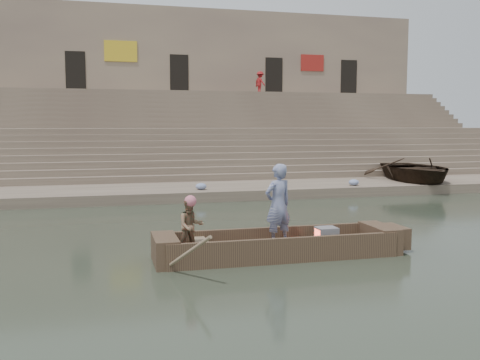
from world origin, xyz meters
name	(u,v)px	position (x,y,z in m)	size (l,w,h in m)	color
ground	(361,227)	(0.00, 0.00, 0.00)	(120.00, 120.00, 0.00)	#273124
lower_landing	(276,189)	(0.00, 8.00, 0.20)	(32.00, 4.00, 0.40)	#81705C
mid_landing	(235,153)	(0.00, 15.50, 1.40)	(32.00, 3.00, 2.80)	#81705C
upper_landing	(212,130)	(0.00, 22.50, 2.60)	(32.00, 3.00, 5.20)	#81705C
ghat_steps	(229,145)	(0.00, 17.19, 1.80)	(32.00, 11.00, 5.20)	#81705C
building_wall	(201,90)	(0.00, 26.50, 5.60)	(32.00, 5.07, 11.20)	gray
main_rowboat	(278,252)	(-3.46, -2.72, 0.11)	(5.00, 1.30, 0.22)	brown
rowboat_trim	(287,243)	(-3.25, -2.73, 0.31)	(6.04, 2.63, 1.86)	brown
standing_man	(278,205)	(-3.41, -2.55, 1.16)	(0.69, 0.45, 1.88)	navy
rowing_man	(191,226)	(-5.46, -2.79, 0.81)	(0.58, 0.45, 1.19)	#297C51
television	(326,236)	(-2.29, -2.72, 0.42)	(0.46, 0.42, 0.40)	slate
beached_rowboat	(416,169)	(6.66, 7.73, 0.94)	(3.71, 5.19, 1.08)	#2D2116
pedestrian	(260,82)	(3.56, 22.69, 5.98)	(1.00, 0.58, 1.55)	maroon
cloth_bundles	(280,184)	(-0.22, 6.84, 0.53)	(7.04, 0.57, 0.26)	#3F5999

